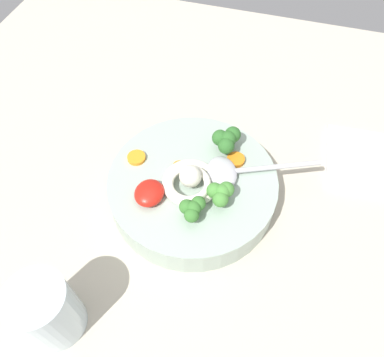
{
  "coord_description": "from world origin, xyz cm",
  "views": [
    {
      "loc": [
        29.04,
        9.05,
        52.86
      ],
      "look_at": [
        -1.98,
        -0.09,
        7.53
      ],
      "focal_mm": 35.27,
      "sensor_mm": 36.0,
      "label": 1
    }
  ],
  "objects": [
    {
      "name": "chili_sauce_dollop",
      "position": [
        2.84,
        -4.95,
        8.57
      ],
      "size": [
        4.63,
        4.16,
        2.08
      ],
      "primitive_type": "ellipsoid",
      "color": "red",
      "rests_on": "soup_bowl"
    },
    {
      "name": "table_slab",
      "position": [
        0.0,
        0.0,
        1.43
      ],
      "size": [
        112.05,
        112.05,
        2.86
      ],
      "primitive_type": "cube",
      "color": "#BCB29E",
      "rests_on": "ground"
    },
    {
      "name": "soup_bowl",
      "position": [
        -1.98,
        -0.09,
        5.27
      ],
      "size": [
        25.36,
        25.36,
        4.68
      ],
      "color": "#9EB2A3",
      "rests_on": "table_slab"
    },
    {
      "name": "carrot_slice_far",
      "position": [
        -3.35,
        -2.48,
        7.81
      ],
      "size": [
        2.02,
        2.02,
        0.54
      ],
      "primitive_type": "cylinder",
      "color": "orange",
      "rests_on": "soup_bowl"
    },
    {
      "name": "carrot_slice_right",
      "position": [
        -3.14,
        -9.29,
        7.83
      ],
      "size": [
        2.79,
        2.79,
        0.59
      ],
      "primitive_type": "cylinder",
      "color": "orange",
      "rests_on": "soup_bowl"
    },
    {
      "name": "broccoli_floret_rear",
      "position": [
        -8.77,
        3.4,
        9.95
      ],
      "size": [
        4.88,
        4.2,
        3.86
      ],
      "color": "#7A9E60",
      "rests_on": "soup_bowl"
    },
    {
      "name": "noodle_pile",
      "position": [
        -0.73,
        0.39,
        8.68
      ],
      "size": [
        9.14,
        8.96,
        3.67
      ],
      "color": "silver",
      "rests_on": "soup_bowl"
    },
    {
      "name": "folded_napkin",
      "position": [
        -16.65,
        26.0,
        3.26
      ],
      "size": [
        14.06,
        13.61,
        0.8
      ],
      "primitive_type": "cube",
      "rotation": [
        0.0,
        0.0,
        0.06
      ],
      "color": "white",
      "rests_on": "table_slab"
    },
    {
      "name": "drinking_glass",
      "position": [
        21.35,
        -10.93,
        7.96
      ],
      "size": [
        7.17,
        7.17,
        10.2
      ],
      "primitive_type": "cylinder",
      "color": "silver",
      "rests_on": "table_slab"
    },
    {
      "name": "soup_spoon",
      "position": [
        -4.31,
        5.25,
        8.33
      ],
      "size": [
        9.99,
        17.13,
        1.6
      ],
      "rotation": [
        0.0,
        0.0,
        1.98
      ],
      "color": "#B7B7BC",
      "rests_on": "soup_bowl"
    },
    {
      "name": "carrot_slice_front",
      "position": [
        -6.96,
        5.38,
        7.9
      ],
      "size": [
        2.73,
        2.73,
        0.73
      ],
      "primitive_type": "cylinder",
      "color": "orange",
      "rests_on": "soup_bowl"
    },
    {
      "name": "broccoli_floret_beside_noodles",
      "position": [
        4.08,
        1.79,
        9.51
      ],
      "size": [
        3.99,
        3.44,
        3.16
      ],
      "color": "#7A9E60",
      "rests_on": "soup_bowl"
    },
    {
      "name": "broccoli_floret_near_spoon",
      "position": [
        0.6,
        4.85,
        9.71
      ],
      "size": [
        4.4,
        3.78,
        3.48
      ],
      "color": "#7A9E60",
      "rests_on": "soup_bowl"
    }
  ]
}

